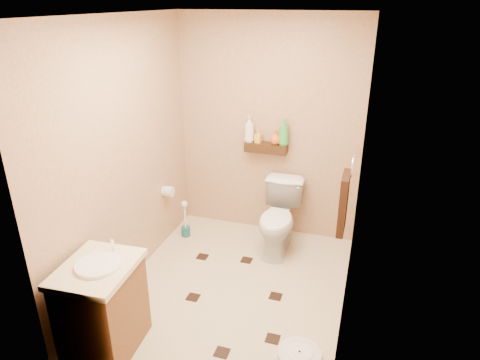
% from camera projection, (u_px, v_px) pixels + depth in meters
% --- Properties ---
extents(ground, '(2.50, 2.50, 0.00)m').
position_uv_depth(ground, '(232.00, 290.00, 3.98)').
color(ground, beige).
rests_on(ground, ground).
extents(wall_back, '(2.00, 0.04, 2.40)m').
position_uv_depth(wall_back, '(268.00, 130.00, 4.60)').
color(wall_back, tan).
rests_on(wall_back, ground).
extents(wall_front, '(2.00, 0.04, 2.40)m').
position_uv_depth(wall_front, '(160.00, 249.00, 2.41)').
color(wall_front, tan).
rests_on(wall_front, ground).
extents(wall_left, '(0.04, 2.50, 2.40)m').
position_uv_depth(wall_left, '(124.00, 158.00, 3.79)').
color(wall_left, tan).
rests_on(wall_left, ground).
extents(wall_right, '(0.04, 2.50, 2.40)m').
position_uv_depth(wall_right, '(356.00, 186.00, 3.23)').
color(wall_right, tan).
rests_on(wall_right, ground).
extents(ceiling, '(2.00, 2.50, 0.02)m').
position_uv_depth(ceiling, '(230.00, 14.00, 3.04)').
color(ceiling, silver).
rests_on(ceiling, wall_back).
extents(wall_shelf, '(0.46, 0.14, 0.10)m').
position_uv_depth(wall_shelf, '(266.00, 148.00, 4.61)').
color(wall_shelf, '#3A1F0F').
rests_on(wall_shelf, wall_back).
extents(floor_accents, '(1.09, 1.37, 0.01)m').
position_uv_depth(floor_accents, '(234.00, 296.00, 3.90)').
color(floor_accents, black).
rests_on(floor_accents, ground).
extents(toilet, '(0.43, 0.73, 0.73)m').
position_uv_depth(toilet, '(279.00, 219.00, 4.50)').
color(toilet, white).
rests_on(toilet, ground).
extents(vanity, '(0.54, 0.64, 0.86)m').
position_uv_depth(vanity, '(103.00, 307.00, 3.19)').
color(vanity, brown).
rests_on(vanity, ground).
extents(bathroom_scale, '(0.39, 0.39, 0.07)m').
position_uv_depth(bathroom_scale, '(299.00, 355.00, 3.21)').
color(bathroom_scale, silver).
rests_on(bathroom_scale, ground).
extents(toilet_brush, '(0.10, 0.10, 0.44)m').
position_uv_depth(toilet_brush, '(185.00, 224.00, 4.83)').
color(toilet_brush, '#17595D').
rests_on(toilet_brush, ground).
extents(towel_ring, '(0.12, 0.30, 0.76)m').
position_uv_depth(towel_ring, '(344.00, 201.00, 3.57)').
color(towel_ring, silver).
rests_on(towel_ring, wall_right).
extents(toilet_paper, '(0.12, 0.11, 0.12)m').
position_uv_depth(toilet_paper, '(168.00, 191.00, 4.58)').
color(toilet_paper, silver).
rests_on(toilet_paper, wall_left).
extents(bottle_a, '(0.15, 0.15, 0.28)m').
position_uv_depth(bottle_a, '(249.00, 129.00, 4.58)').
color(bottle_a, white).
rests_on(bottle_a, wall_shelf).
extents(bottle_b, '(0.08, 0.08, 0.14)m').
position_uv_depth(bottle_b, '(258.00, 136.00, 4.58)').
color(bottle_b, gold).
rests_on(bottle_b, wall_shelf).
extents(bottle_c, '(0.13, 0.13, 0.15)m').
position_uv_depth(bottle_c, '(276.00, 137.00, 4.53)').
color(bottle_c, '#D45C18').
rests_on(bottle_c, wall_shelf).
extents(bottle_d, '(0.13, 0.13, 0.28)m').
position_uv_depth(bottle_d, '(284.00, 132.00, 4.48)').
color(bottle_d, green).
rests_on(bottle_d, wall_shelf).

